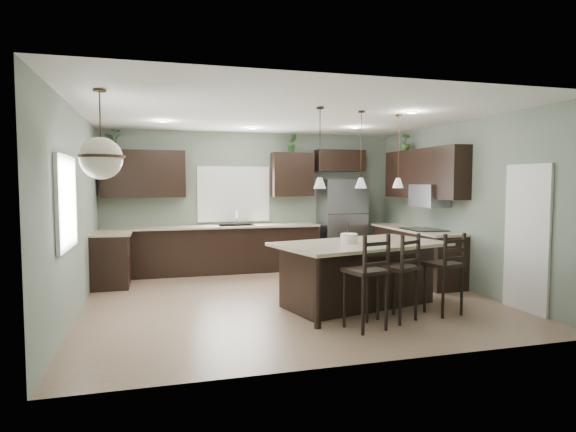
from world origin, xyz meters
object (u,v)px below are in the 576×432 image
at_px(bar_stool_right, 443,273).
at_px(refrigerator, 341,223).
at_px(bar_stool_center, 397,277).
at_px(plant_back_left, 112,140).
at_px(kitchen_island, 360,274).
at_px(serving_dish, 349,239).
at_px(bar_stool_left, 365,281).

bearing_deg(bar_stool_right, refrigerator, 77.97).
relative_size(bar_stool_center, plant_back_left, 3.18).
xyz_separation_m(kitchen_island, bar_stool_right, (0.91, -0.71, 0.10)).
bearing_deg(kitchen_island, bar_stool_right, -52.01).
bearing_deg(serving_dish, bar_stool_right, -30.95).
bearing_deg(serving_dish, kitchen_island, 14.01).
xyz_separation_m(bar_stool_center, plant_back_left, (-3.74, 4.04, 2.01)).
bearing_deg(serving_dish, bar_stool_center, -65.05).
height_order(serving_dish, bar_stool_right, bar_stool_right).
height_order(bar_stool_center, bar_stool_right, bar_stool_center).
bearing_deg(refrigerator, bar_stool_right, -90.70).
bearing_deg(refrigerator, bar_stool_center, -101.51).
xyz_separation_m(bar_stool_left, bar_stool_center, (0.55, 0.23, -0.02)).
bearing_deg(bar_stool_left, bar_stool_center, 8.18).
relative_size(refrigerator, bar_stool_left, 1.57).
xyz_separation_m(serving_dish, plant_back_left, (-3.39, 3.28, 1.58)).
bearing_deg(bar_stool_right, bar_stool_left, -176.90).
xyz_separation_m(kitchen_island, bar_stool_left, (-0.39, -1.04, 0.13)).
distance_m(serving_dish, bar_stool_left, 1.09).
distance_m(refrigerator, serving_dish, 3.34).
relative_size(kitchen_island, serving_dish, 9.93).
distance_m(refrigerator, bar_stool_right, 3.82).
bearing_deg(bar_stool_center, serving_dish, 89.25).
bearing_deg(refrigerator, plant_back_left, 178.27).
height_order(refrigerator, plant_back_left, plant_back_left).
bearing_deg(bar_stool_left, bar_stool_right, -0.24).
height_order(kitchen_island, plant_back_left, plant_back_left).
distance_m(kitchen_island, bar_stool_right, 1.16).
bearing_deg(kitchen_island, bar_stool_center, -92.82).
height_order(refrigerator, bar_stool_center, refrigerator).
bearing_deg(kitchen_island, plant_back_left, 123.99).
relative_size(refrigerator, plant_back_left, 5.15).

